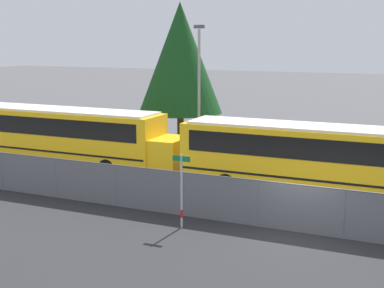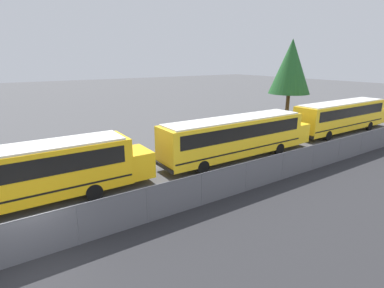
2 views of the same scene
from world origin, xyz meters
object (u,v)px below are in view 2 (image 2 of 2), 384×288
at_px(tree_2, 291,67).
at_px(school_bus_2, 15,174).
at_px(school_bus_3, 238,135).
at_px(school_bus_4, 343,114).

bearing_deg(tree_2, school_bus_2, -165.64).
bearing_deg(school_bus_3, tree_2, 27.12).
height_order(school_bus_4, tree_2, tree_2).
xyz_separation_m(school_bus_3, school_bus_4, (14.57, 0.34, 0.00)).
distance_m(school_bus_3, school_bus_4, 14.57).
bearing_deg(school_bus_3, school_bus_4, 1.33).
relative_size(school_bus_3, tree_2, 1.41).
bearing_deg(school_bus_3, school_bus_2, 179.49).
xyz_separation_m(school_bus_4, tree_2, (0.52, 7.39, 4.55)).
bearing_deg(school_bus_4, tree_2, 85.98).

